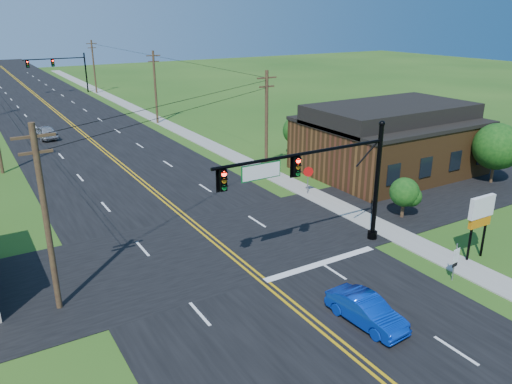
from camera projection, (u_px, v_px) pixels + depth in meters
ground at (351, 357)px, 20.48m from camera, size 260.00×260.00×0.00m
road_main at (75, 129)px, 60.71m from camera, size 16.00×220.00×0.04m
road_cross at (218, 246)px, 30.13m from camera, size 70.00×10.00×0.04m
sidewalk at (188, 135)px, 57.77m from camera, size 2.00×160.00×0.08m
signal_mast_main at (319, 178)px, 27.42m from camera, size 11.30×0.60×7.48m
signal_mast_far at (59, 67)px, 85.48m from camera, size 10.98×0.60×7.48m
brick_building at (388, 145)px, 43.92m from camera, size 14.20×11.20×4.70m
utility_pole_left_a at (46, 217)px, 22.29m from camera, size 1.80×0.28×9.00m
utility_pole_right_a at (266, 123)px, 41.36m from camera, size 1.80×0.28×9.00m
utility_pole_right_b at (155, 86)px, 62.29m from camera, size 1.80×0.28×9.00m
utility_pole_right_c at (94, 66)px, 86.43m from camera, size 1.80×0.28×9.00m
tree_right_front at (497, 147)px, 40.48m from camera, size 3.80×3.80×5.00m
tree_right_back at (298, 130)px, 48.33m from camera, size 3.00×3.00×4.10m
shrub_corner at (404, 192)px, 33.84m from camera, size 2.00×2.00×2.86m
blue_car at (366, 311)px, 22.44m from camera, size 1.71×4.11×1.32m
distant_car at (45, 132)px, 55.59m from camera, size 2.45×4.67×1.51m
route_sign at (455, 259)px, 25.93m from camera, size 0.53×0.11×2.12m
stop_sign at (308, 175)px, 38.25m from camera, size 0.75×0.35×2.26m
pylon_sign at (481, 214)px, 27.78m from camera, size 1.85×0.28×3.80m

